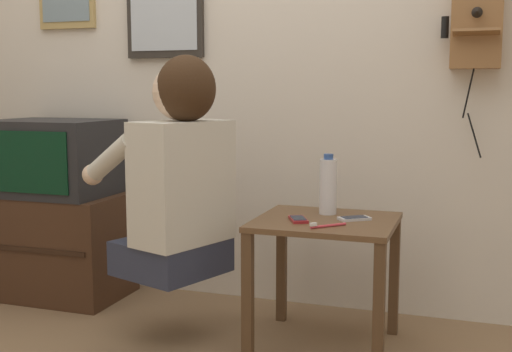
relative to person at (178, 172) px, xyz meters
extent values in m
cube|color=beige|center=(0.19, 0.65, 0.57)|extent=(6.80, 0.05, 2.55)
cube|color=brown|center=(0.57, 0.14, -0.19)|extent=(0.55, 0.50, 0.02)
cube|color=#523822|center=(0.33, -0.08, -0.46)|extent=(0.04, 0.04, 0.50)
cube|color=#523822|center=(0.82, -0.08, -0.46)|extent=(0.04, 0.04, 0.50)
cube|color=#523822|center=(0.33, 0.37, -0.46)|extent=(0.04, 0.04, 0.50)
cube|color=#523822|center=(0.82, 0.37, -0.46)|extent=(0.04, 0.04, 0.50)
cube|color=#2D3347|center=(-0.05, 0.02, -0.36)|extent=(0.47, 0.48, 0.14)
cube|color=beige|center=(0.02, -0.01, -0.04)|extent=(0.34, 0.45, 0.49)
sphere|color=beige|center=(0.02, -0.01, 0.32)|extent=(0.23, 0.23, 0.23)
ellipsoid|color=#382314|center=(0.05, -0.02, 0.33)|extent=(0.29, 0.30, 0.26)
cylinder|color=beige|center=(-0.25, -0.09, 0.06)|extent=(0.29, 0.17, 0.22)
cylinder|color=beige|center=(-0.14, 0.23, 0.06)|extent=(0.29, 0.17, 0.22)
sphere|color=beige|center=(-0.37, -0.05, -0.02)|extent=(0.09, 0.09, 0.09)
sphere|color=beige|center=(-0.25, 0.27, -0.02)|extent=(0.09, 0.09, 0.09)
cube|color=#422819|center=(-0.85, 0.36, -0.45)|extent=(0.68, 0.43, 0.52)
cube|color=black|center=(-0.85, 0.14, -0.42)|extent=(0.61, 0.01, 0.02)
cube|color=#232326|center=(-0.86, 0.36, -0.01)|extent=(0.59, 0.45, 0.37)
cube|color=black|center=(-0.86, 0.13, -0.01)|extent=(0.48, 0.01, 0.29)
cube|color=olive|center=(1.11, 0.57, 0.61)|extent=(0.20, 0.11, 0.39)
cube|color=olive|center=(1.11, 0.49, 0.56)|extent=(0.18, 0.07, 0.03)
cone|color=black|center=(1.11, 0.47, 0.64)|extent=(0.04, 0.05, 0.04)
cylinder|color=black|center=(0.98, 0.57, 0.59)|extent=(0.03, 0.03, 0.09)
cylinder|color=black|center=(1.09, 0.56, 0.32)|extent=(0.04, 0.04, 0.22)
cylinder|color=black|center=(1.12, 0.56, 0.14)|extent=(0.07, 0.06, 0.19)
cube|color=maroon|center=(0.48, 0.08, -0.18)|extent=(0.11, 0.14, 0.01)
cube|color=black|center=(0.48, 0.08, -0.17)|extent=(0.09, 0.11, 0.00)
cube|color=silver|center=(0.68, 0.17, -0.18)|extent=(0.14, 0.12, 0.01)
cube|color=black|center=(0.68, 0.17, -0.17)|extent=(0.11, 0.10, 0.00)
cylinder|color=silver|center=(0.56, 0.26, -0.07)|extent=(0.07, 0.07, 0.23)
cylinder|color=#2D4C8C|center=(0.56, 0.26, 0.06)|extent=(0.04, 0.04, 0.02)
cylinder|color=#D83F4C|center=(0.62, 0.00, -0.18)|extent=(0.12, 0.12, 0.01)
cube|color=white|center=(0.57, -0.04, -0.17)|extent=(0.03, 0.03, 0.01)
camera|label=1|loc=(1.12, -2.31, 0.33)|focal=45.00mm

